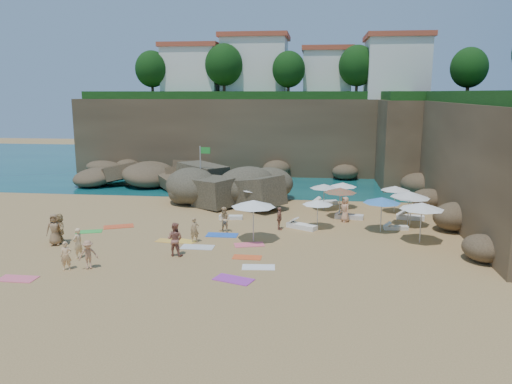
# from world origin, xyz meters

# --- Properties ---
(ground) EXTENTS (120.00, 120.00, 0.00)m
(ground) POSITION_xyz_m (0.00, 0.00, 0.00)
(ground) COLOR tan
(ground) RESTS_ON ground
(seawater) EXTENTS (120.00, 120.00, 0.00)m
(seawater) POSITION_xyz_m (0.00, 30.00, 0.00)
(seawater) COLOR #0C4751
(seawater) RESTS_ON ground
(cliff_back) EXTENTS (44.00, 8.00, 8.00)m
(cliff_back) POSITION_xyz_m (2.00, 25.00, 4.00)
(cliff_back) COLOR brown
(cliff_back) RESTS_ON ground
(cliff_right) EXTENTS (8.00, 30.00, 8.00)m
(cliff_right) POSITION_xyz_m (19.00, 8.00, 4.00)
(cliff_right) COLOR brown
(cliff_right) RESTS_ON ground
(cliff_corner) EXTENTS (10.00, 12.00, 8.00)m
(cliff_corner) POSITION_xyz_m (17.00, 20.00, 4.00)
(cliff_corner) COLOR brown
(cliff_corner) RESTS_ON ground
(rock_promontory) EXTENTS (12.00, 7.00, 2.00)m
(rock_promontory) POSITION_xyz_m (-11.00, 16.00, 0.00)
(rock_promontory) COLOR brown
(rock_promontory) RESTS_ON ground
(clifftop_buildings) EXTENTS (28.48, 9.48, 7.00)m
(clifftop_buildings) POSITION_xyz_m (2.96, 25.79, 11.24)
(clifftop_buildings) COLOR white
(clifftop_buildings) RESTS_ON cliff_back
(clifftop_trees) EXTENTS (35.60, 23.82, 4.40)m
(clifftop_trees) POSITION_xyz_m (4.78, 19.52, 11.26)
(clifftop_trees) COLOR #11380F
(clifftop_trees) RESTS_ON ground
(marina_masts) EXTENTS (3.10, 0.10, 6.00)m
(marina_masts) POSITION_xyz_m (-16.50, 30.00, 3.00)
(marina_masts) COLOR white
(marina_masts) RESTS_ON ground
(rock_outcrop) EXTENTS (8.94, 7.24, 3.25)m
(rock_outcrop) POSITION_xyz_m (-1.19, 8.38, 0.00)
(rock_outcrop) COLOR brown
(rock_outcrop) RESTS_ON ground
(flag_pole) EXTENTS (0.87, 0.11, 4.47)m
(flag_pole) POSITION_xyz_m (-3.11, 8.99, 2.85)
(flag_pole) COLOR silver
(flag_pole) RESTS_ON ground
(parasol_0) EXTENTS (1.96, 1.96, 1.86)m
(parasol_0) POSITION_xyz_m (1.60, 5.81, 1.71)
(parasol_0) COLOR silver
(parasol_0) RESTS_ON ground
(parasol_1) EXTENTS (2.36, 2.36, 2.24)m
(parasol_1) POSITION_xyz_m (1.67, 10.43, 2.05)
(parasol_1) COLOR silver
(parasol_1) RESTS_ON ground
(parasol_2) EXTENTS (2.11, 2.11, 1.99)m
(parasol_2) POSITION_xyz_m (11.83, 6.47, 1.83)
(parasol_2) COLOR silver
(parasol_2) RESTS_ON ground
(parasol_3) EXTENTS (2.10, 2.10, 1.99)m
(parasol_3) POSITION_xyz_m (8.10, 7.49, 1.82)
(parasol_3) COLOR silver
(parasol_3) RESTS_ON ground
(parasol_4) EXTENTS (2.40, 2.40, 2.27)m
(parasol_4) POSITION_xyz_m (12.29, 2.68, 2.08)
(parasol_4) COLOR silver
(parasol_4) RESTS_ON ground
(parasol_5) EXTENTS (1.98, 1.98, 1.88)m
(parasol_5) POSITION_xyz_m (6.21, 1.48, 1.72)
(parasol_5) COLOR silver
(parasol_5) RESTS_ON ground
(parasol_6) EXTENTS (2.30, 2.30, 2.17)m
(parasol_6) POSITION_xyz_m (7.76, 4.39, 1.99)
(parasol_6) COLOR silver
(parasol_6) RESTS_ON ground
(parasol_7) EXTENTS (2.11, 2.11, 1.99)m
(parasol_7) POSITION_xyz_m (6.68, 6.65, 1.83)
(parasol_7) COLOR silver
(parasol_7) RESTS_ON ground
(parasol_8) EXTENTS (2.46, 2.46, 2.33)m
(parasol_8) POSITION_xyz_m (12.17, 2.81, 2.14)
(parasol_8) COLOR silver
(parasol_8) RESTS_ON ground
(parasol_9) EXTENTS (2.64, 2.64, 2.49)m
(parasol_9) POSITION_xyz_m (2.43, -1.88, 2.29)
(parasol_9) COLOR silver
(parasol_9) RESTS_ON ground
(parasol_10) EXTENTS (2.36, 2.36, 2.24)m
(parasol_10) POSITION_xyz_m (10.20, 1.13, 2.05)
(parasol_10) COLOR silver
(parasol_10) RESTS_ON ground
(parasol_11) EXTENTS (2.55, 2.55, 2.42)m
(parasol_11) POSITION_xyz_m (12.21, -1.02, 2.22)
(parasol_11) COLOR silver
(parasol_11) RESTS_ON ground
(lounger_0) EXTENTS (1.69, 0.75, 0.25)m
(lounger_0) POSITION_xyz_m (0.21, 3.13, 0.13)
(lounger_0) COLOR white
(lounger_0) RESTS_ON ground
(lounger_1) EXTENTS (2.05, 1.18, 0.30)m
(lounger_1) POSITION_xyz_m (6.84, 8.56, 0.15)
(lounger_1) COLOR white
(lounger_1) RESTS_ON ground
(lounger_2) EXTENTS (1.94, 0.87, 0.29)m
(lounger_2) POSITION_xyz_m (12.65, 4.57, 0.15)
(lounger_2) COLOR white
(lounger_2) RESTS_ON ground
(lounger_3) EXTENTS (2.03, 0.94, 0.30)m
(lounger_3) POSITION_xyz_m (8.43, 4.24, 0.15)
(lounger_3) COLOR silver
(lounger_3) RESTS_ON ground
(lounger_4) EXTENTS (2.08, 1.58, 0.31)m
(lounger_4) POSITION_xyz_m (5.22, 1.23, 0.16)
(lounger_4) COLOR white
(lounger_4) RESTS_ON ground
(lounger_5) EXTENTS (1.58, 0.66, 0.24)m
(lounger_5) POSITION_xyz_m (11.26, 1.75, 0.12)
(lounger_5) COLOR silver
(lounger_5) RESTS_ON ground
(towel_1) EXTENTS (1.79, 0.91, 0.03)m
(towel_1) POSITION_xyz_m (-7.93, -9.35, 0.02)
(towel_1) COLOR #F9617B
(towel_1) RESTS_ON ground
(towel_3) EXTENTS (1.76, 1.24, 0.03)m
(towel_3) POSITION_xyz_m (-8.19, -1.15, 0.01)
(towel_3) COLOR green
(towel_3) RESTS_ON ground
(towel_4) EXTENTS (1.62, 1.00, 0.03)m
(towel_4) POSITION_xyz_m (-2.56, -2.52, 0.01)
(towel_4) COLOR #F6B140
(towel_4) RESTS_ON ground
(towel_5) EXTENTS (1.73, 0.97, 0.03)m
(towel_5) POSITION_xyz_m (3.26, -6.39, 0.01)
(towel_5) COLOR white
(towel_5) RESTS_ON ground
(towel_6) EXTENTS (2.06, 1.50, 0.03)m
(towel_6) POSITION_xyz_m (2.28, -8.21, 0.02)
(towel_6) COLOR #AE36B0
(towel_6) RESTS_ON ground
(towel_7) EXTENTS (2.13, 1.64, 0.03)m
(towel_7) POSITION_xyz_m (-6.80, 0.26, 0.02)
(towel_7) COLOR #EA5229
(towel_7) RESTS_ON ground
(towel_8) EXTENTS (1.93, 0.97, 0.03)m
(towel_8) POSITION_xyz_m (0.35, -0.92, 0.02)
(towel_8) COLOR blue
(towel_8) RESTS_ON ground
(towel_9) EXTENTS (1.89, 1.30, 0.03)m
(towel_9) POSITION_xyz_m (2.29, -2.68, 0.02)
(towel_9) COLOR #FB617C
(towel_9) RESTS_ON ground
(towel_10) EXTENTS (1.56, 0.80, 0.03)m
(towel_10) POSITION_xyz_m (2.48, -4.92, 0.01)
(towel_10) COLOR #FF5D28
(towel_10) RESTS_ON ground
(towel_12) EXTENTS (1.87, 1.32, 0.03)m
(towel_12) POSITION_xyz_m (-1.78, -2.42, 0.01)
(towel_12) COLOR yellow
(towel_12) RESTS_ON ground
(towel_13) EXTENTS (1.87, 0.94, 0.03)m
(towel_13) POSITION_xyz_m (-0.58, -3.50, 0.02)
(towel_13) COLOR silver
(towel_13) RESTS_ON ground
(person_stand_0) EXTENTS (0.61, 0.49, 1.46)m
(person_stand_0) POSITION_xyz_m (-6.20, -7.87, 0.73)
(person_stand_0) COLOR #E0AC75
(person_stand_0) RESTS_ON ground
(person_stand_1) EXTENTS (1.00, 0.84, 1.84)m
(person_stand_1) POSITION_xyz_m (-1.44, -5.05, 0.92)
(person_stand_1) COLOR #A16250
(person_stand_1) RESTS_ON ground
(person_stand_2) EXTENTS (1.19, 1.04, 1.75)m
(person_stand_2) POSITION_xyz_m (2.89, 9.90, 0.87)
(person_stand_2) COLOR #F4C68B
(person_stand_2) RESTS_ON ground
(person_stand_3) EXTENTS (0.46, 0.91, 1.49)m
(person_stand_3) POSITION_xyz_m (3.78, 0.82, 0.74)
(person_stand_3) COLOR #AA6D55
(person_stand_3) RESTS_ON ground
(person_stand_4) EXTENTS (0.83, 0.97, 1.74)m
(person_stand_4) POSITION_xyz_m (8.08, 3.37, 0.87)
(person_stand_4) COLOR tan
(person_stand_4) RESTS_ON ground
(person_stand_5) EXTENTS (1.71, 0.62, 1.81)m
(person_stand_5) POSITION_xyz_m (-4.78, 9.75, 0.90)
(person_stand_5) COLOR #A46D52
(person_stand_5) RESTS_ON ground
(person_stand_6) EXTENTS (0.56, 0.69, 1.64)m
(person_stand_6) POSITION_xyz_m (-6.48, -6.04, 0.82)
(person_stand_6) COLOR #F2C68A
(person_stand_6) RESTS_ON ground
(person_lie_0) EXTENTS (1.51, 1.72, 0.39)m
(person_lie_0) POSITION_xyz_m (-5.16, -7.62, 0.19)
(person_lie_0) COLOR tan
(person_lie_0) RESTS_ON ground
(person_lie_2) EXTENTS (1.45, 2.01, 0.48)m
(person_lie_2) POSITION_xyz_m (-8.87, -4.06, 0.24)
(person_lie_2) COLOR #916D48
(person_lie_2) RESTS_ON ground
(person_lie_3) EXTENTS (2.35, 2.36, 0.46)m
(person_lie_3) POSITION_xyz_m (-8.80, -3.59, 0.23)
(person_lie_3) COLOR tan
(person_lie_3) RESTS_ON ground
(person_lie_4) EXTENTS (1.04, 1.53, 0.34)m
(person_lie_4) POSITION_xyz_m (-0.97, -2.54, 0.17)
(person_lie_4) COLOR #A58152
(person_lie_4) RESTS_ON ground
(person_lie_5) EXTENTS (1.35, 1.75, 0.60)m
(person_lie_5) POSITION_xyz_m (0.39, -0.18, 0.30)
(person_lie_5) COLOR #E0B77F
(person_lie_5) RESTS_ON ground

